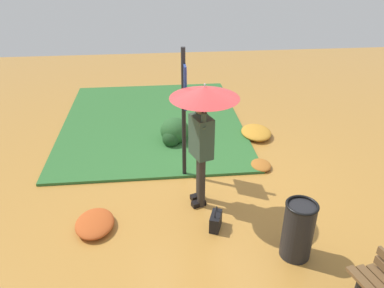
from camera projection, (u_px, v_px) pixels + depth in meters
ground_plane at (204, 192)px, 6.34m from camera, size 18.00×18.00×0.00m
grass_verge at (152, 122)px, 8.75m from camera, size 4.80×4.00×0.05m
person_with_umbrella at (203, 116)px, 5.30m from camera, size 0.96×0.96×2.04m
info_sign_post at (184, 100)px, 6.10m from camera, size 0.44×0.07×2.30m
handbag at (216, 221)px, 5.49m from camera, size 0.33×0.23×0.37m
trash_bin at (298, 230)px, 4.88m from camera, size 0.42×0.42×0.83m
shrub_cluster at (174, 132)px, 7.76m from camera, size 0.65×0.59×0.53m
leaf_pile_near_person at (95, 223)px, 5.52m from camera, size 0.70×0.56×0.15m
leaf_pile_by_bench at (261, 165)px, 7.00m from camera, size 0.45×0.36×0.10m
leaf_pile_far_path at (256, 132)px, 8.12m from camera, size 0.79×0.63×0.17m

